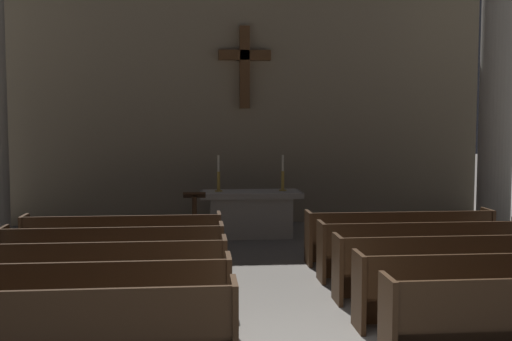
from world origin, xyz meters
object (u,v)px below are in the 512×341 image
Objects in this scene: pew_right_row_5 at (399,237)px; lectern at (195,222)px; column_right_second at (497,92)px; pew_left_row_3 at (102,274)px; pew_right_row_2 at (490,288)px; candlestick_right at (283,179)px; candlestick_left at (219,180)px; pew_right_row_4 at (423,250)px; pew_right_row_3 at (452,267)px; pew_left_row_1 at (66,332)px; altar at (251,213)px; pew_left_row_4 at (114,256)px; pew_left_row_5 at (123,241)px; pew_left_row_2 at (87,299)px.

lectern is at bearing 157.08° from pew_right_row_5.
column_right_second is at bearing 7.80° from lectern.
pew_left_row_3 is 1.00× the size of pew_right_row_2.
pew_right_row_2 is 6.45m from candlestick_right.
pew_left_row_3 is 4.26× the size of candlestick_left.
pew_right_row_2 is 1.00× the size of pew_right_row_4.
pew_right_row_3 is 6.18m from column_right_second.
pew_right_row_3 is 0.51× the size of column_right_second.
lectern reaches higher than pew_right_row_4.
pew_right_row_5 is 2.89× the size of lectern.
pew_right_row_2 is (4.85, 1.14, 0.00)m from pew_left_row_1.
altar is at bearing 71.67° from pew_left_row_1.
pew_right_row_5 is at bearing -41.24° from candlestick_left.
altar is at bearing 115.74° from pew_right_row_3.
pew_right_row_3 is (4.85, -1.14, 0.00)m from pew_left_row_4.
altar reaches higher than pew_left_row_1.
pew_left_row_3 is 4.98m from pew_right_row_4.
pew_left_row_4 is at bearing -113.94° from candlestick_left.
pew_left_row_1 is at bearing -113.13° from candlestick_right.
column_right_second is (7.79, 2.44, 2.69)m from pew_left_row_5.
pew_left_row_3 is at bearing 90.00° from pew_left_row_2.
pew_left_row_3 and pew_left_row_5 have the same top height.
pew_left_row_2 and pew_left_row_4 have the same top height.
candlestick_right is (-1.72, 2.74, 0.79)m from pew_right_row_5.
pew_left_row_1 is at bearing -154.74° from pew_right_row_3.
candlestick_right is at bearing 0.00° from altar.
column_right_second is at bearing 42.02° from pew_left_row_1.
pew_right_row_5 is (4.85, 3.43, 0.00)m from pew_left_row_2.
column_right_second is (7.79, 7.02, 2.69)m from pew_left_row_1.
pew_right_row_5 is at bearing -140.30° from column_right_second.
pew_right_row_2 is 7.10m from column_right_second.
candlestick_left is (-3.12, 2.74, 0.79)m from pew_right_row_5.
pew_right_row_5 is 4.67m from column_right_second.
pew_left_row_2 is 0.51× the size of column_right_second.
pew_left_row_3 and pew_right_row_4 have the same top height.
pew_right_row_4 and pew_right_row_5 have the same top height.
candlestick_left is (-3.12, 3.88, 0.79)m from pew_right_row_4.
pew_left_row_4 is 1.00× the size of pew_left_row_5.
candlestick_left is 1.40m from candlestick_right.
pew_left_row_5 is 1.00× the size of pew_right_row_5.
pew_left_row_5 is 3.66m from altar.
candlestick_left is 0.68× the size of lectern.
pew_left_row_2 is 3.43m from pew_left_row_5.
altar is at bearing -0.00° from candlestick_left.
pew_right_row_3 is 5.37m from candlestick_right.
lectern reaches higher than pew_left_row_3.
pew_right_row_5 is 4.26× the size of candlestick_left.
pew_left_row_4 is 2.94m from lectern.
pew_right_row_4 is at bearing -13.28° from pew_left_row_5.
pew_left_row_2 is at bearing 180.00° from pew_right_row_2.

